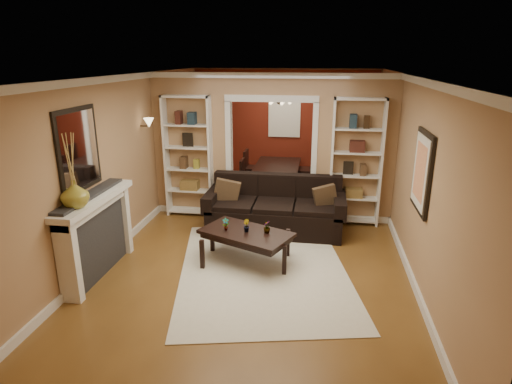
% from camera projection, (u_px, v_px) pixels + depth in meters
% --- Properties ---
extents(floor, '(8.00, 8.00, 0.00)m').
position_uv_depth(floor, '(262.00, 240.00, 7.24)').
color(floor, brown).
rests_on(floor, ground).
extents(ceiling, '(8.00, 8.00, 0.00)m').
position_uv_depth(ceiling, '(263.00, 75.00, 6.42)').
color(ceiling, white).
rests_on(ceiling, ground).
extents(wall_back, '(8.00, 0.00, 8.00)m').
position_uv_depth(wall_back, '(284.00, 125.00, 10.60)').
color(wall_back, tan).
rests_on(wall_back, ground).
extents(wall_front, '(8.00, 0.00, 8.00)m').
position_uv_depth(wall_front, '(186.00, 293.00, 3.06)').
color(wall_front, tan).
rests_on(wall_front, ground).
extents(wall_left, '(0.00, 8.00, 8.00)m').
position_uv_depth(wall_left, '(129.00, 158.00, 7.15)').
color(wall_left, tan).
rests_on(wall_left, ground).
extents(wall_right, '(0.00, 8.00, 8.00)m').
position_uv_depth(wall_right, '(409.00, 168.00, 6.50)').
color(wall_right, tan).
rests_on(wall_right, ground).
extents(partition_wall, '(4.50, 0.15, 2.70)m').
position_uv_depth(partition_wall, '(271.00, 147.00, 7.96)').
color(partition_wall, tan).
rests_on(partition_wall, floor).
extents(red_back_panel, '(4.44, 0.04, 2.64)m').
position_uv_depth(red_back_panel, '(284.00, 126.00, 10.58)').
color(red_back_panel, maroon).
rests_on(red_back_panel, floor).
extents(dining_window, '(0.78, 0.03, 0.98)m').
position_uv_depth(dining_window, '(284.00, 117.00, 10.47)').
color(dining_window, '#8CA5CC').
rests_on(dining_window, wall_back).
extents(area_rug, '(3.00, 3.73, 0.01)m').
position_uv_depth(area_rug, '(263.00, 269.00, 6.23)').
color(area_rug, silver).
rests_on(area_rug, floor).
extents(sofa, '(2.42, 1.05, 0.95)m').
position_uv_depth(sofa, '(275.00, 205.00, 7.49)').
color(sofa, black).
rests_on(sofa, floor).
extents(pillow_left, '(0.45, 0.19, 0.43)m').
position_uv_depth(pillow_left, '(227.00, 192.00, 7.54)').
color(pillow_left, brown).
rests_on(pillow_left, sofa).
extents(pillow_right, '(0.40, 0.21, 0.38)m').
position_uv_depth(pillow_right, '(325.00, 199.00, 7.30)').
color(pillow_right, brown).
rests_on(pillow_right, sofa).
extents(coffee_table, '(1.49, 1.19, 0.50)m').
position_uv_depth(coffee_table, '(246.00, 247.00, 6.39)').
color(coffee_table, black).
rests_on(coffee_table, floor).
extents(plant_left, '(0.12, 0.10, 0.19)m').
position_uv_depth(plant_left, '(226.00, 224.00, 6.33)').
color(plant_left, '#336626').
rests_on(plant_left, coffee_table).
extents(plant_center, '(0.13, 0.13, 0.19)m').
position_uv_depth(plant_center, '(246.00, 226.00, 6.28)').
color(plant_center, '#336626').
rests_on(plant_center, coffee_table).
extents(plant_right, '(0.11, 0.11, 0.18)m').
position_uv_depth(plant_right, '(267.00, 227.00, 6.24)').
color(plant_right, '#336626').
rests_on(plant_right, coffee_table).
extents(bookshelf_left, '(0.90, 0.30, 2.30)m').
position_uv_depth(bookshelf_left, '(189.00, 157.00, 8.08)').
color(bookshelf_left, white).
rests_on(bookshelf_left, floor).
extents(bookshelf_right, '(0.90, 0.30, 2.30)m').
position_uv_depth(bookshelf_right, '(356.00, 163.00, 7.63)').
color(bookshelf_right, white).
rests_on(bookshelf_right, floor).
extents(fireplace, '(0.32, 1.70, 1.16)m').
position_uv_depth(fireplace, '(99.00, 236.00, 5.95)').
color(fireplace, white).
rests_on(fireplace, floor).
extents(vase, '(0.37, 0.37, 0.36)m').
position_uv_depth(vase, '(75.00, 194.00, 5.31)').
color(vase, olive).
rests_on(vase, fireplace).
extents(mirror, '(0.03, 0.95, 1.10)m').
position_uv_depth(mirror, '(78.00, 150.00, 5.60)').
color(mirror, silver).
rests_on(mirror, wall_left).
extents(wall_sconce, '(0.18, 0.18, 0.22)m').
position_uv_depth(wall_sconce, '(146.00, 124.00, 7.51)').
color(wall_sconce, '#FFE0A5').
rests_on(wall_sconce, wall_left).
extents(framed_art, '(0.04, 0.85, 1.05)m').
position_uv_depth(framed_art, '(421.00, 172.00, 5.51)').
color(framed_art, black).
rests_on(framed_art, wall_right).
extents(dining_table, '(1.78, 0.99, 0.63)m').
position_uv_depth(dining_table, '(278.00, 179.00, 9.70)').
color(dining_table, black).
rests_on(dining_table, floor).
extents(dining_chair_nw, '(0.51, 0.51, 0.83)m').
position_uv_depth(dining_chair_nw, '(252.00, 177.00, 9.46)').
color(dining_chair_nw, black).
rests_on(dining_chair_nw, floor).
extents(dining_chair_ne, '(0.37, 0.37, 0.75)m').
position_uv_depth(dining_chair_ne, '(302.00, 181.00, 9.32)').
color(dining_chair_ne, black).
rests_on(dining_chair_ne, floor).
extents(dining_chair_sw, '(0.56, 0.56, 0.91)m').
position_uv_depth(dining_chair_sw, '(256.00, 169.00, 10.02)').
color(dining_chair_sw, black).
rests_on(dining_chair_sw, floor).
extents(dining_chair_se, '(0.47, 0.47, 0.92)m').
position_uv_depth(dining_chair_se, '(303.00, 170.00, 9.86)').
color(dining_chair_se, black).
rests_on(dining_chair_se, floor).
extents(chandelier, '(0.50, 0.50, 0.30)m').
position_uv_depth(chandelier, '(280.00, 103.00, 9.17)').
color(chandelier, '#3D2D1C').
rests_on(chandelier, ceiling).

